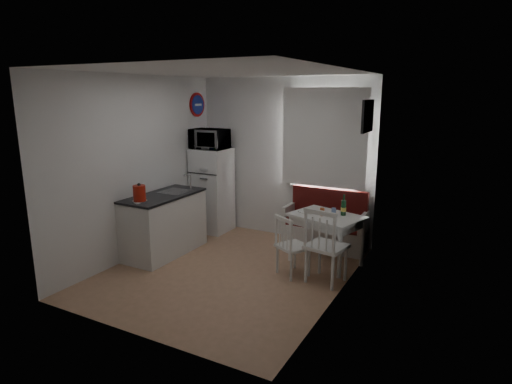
# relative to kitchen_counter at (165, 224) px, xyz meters

# --- Properties ---
(floor) EXTENTS (3.00, 3.50, 0.02)m
(floor) POSITION_rel_kitchen_counter_xyz_m (1.20, -0.16, -0.46)
(floor) COLOR #A77C59
(floor) RESTS_ON ground
(ceiling) EXTENTS (3.00, 3.50, 0.02)m
(ceiling) POSITION_rel_kitchen_counter_xyz_m (1.20, -0.16, 2.14)
(ceiling) COLOR white
(ceiling) RESTS_ON wall_back
(wall_back) EXTENTS (3.00, 0.02, 2.60)m
(wall_back) POSITION_rel_kitchen_counter_xyz_m (1.20, 1.59, 0.84)
(wall_back) COLOR white
(wall_back) RESTS_ON floor
(wall_front) EXTENTS (3.00, 0.02, 2.60)m
(wall_front) POSITION_rel_kitchen_counter_xyz_m (1.20, -1.91, 0.84)
(wall_front) COLOR white
(wall_front) RESTS_ON floor
(wall_left) EXTENTS (0.02, 3.50, 2.60)m
(wall_left) POSITION_rel_kitchen_counter_xyz_m (-0.30, -0.16, 0.84)
(wall_left) COLOR white
(wall_left) RESTS_ON floor
(wall_right) EXTENTS (0.02, 3.50, 2.60)m
(wall_right) POSITION_rel_kitchen_counter_xyz_m (2.70, -0.16, 0.84)
(wall_right) COLOR white
(wall_right) RESTS_ON floor
(window) EXTENTS (1.22, 0.06, 1.47)m
(window) POSITION_rel_kitchen_counter_xyz_m (1.90, 1.56, 1.17)
(window) COLOR white
(window) RESTS_ON wall_back
(curtain) EXTENTS (1.35, 0.02, 1.50)m
(curtain) POSITION_rel_kitchen_counter_xyz_m (1.90, 1.49, 1.22)
(curtain) COLOR white
(curtain) RESTS_ON wall_back
(kitchen_counter) EXTENTS (0.62, 1.32, 1.16)m
(kitchen_counter) POSITION_rel_kitchen_counter_xyz_m (0.00, 0.00, 0.00)
(kitchen_counter) COLOR white
(kitchen_counter) RESTS_ON floor
(wall_sign) EXTENTS (0.03, 0.40, 0.40)m
(wall_sign) POSITION_rel_kitchen_counter_xyz_m (-0.27, 1.29, 1.69)
(wall_sign) COLOR navy
(wall_sign) RESTS_ON wall_left
(picture_frame) EXTENTS (0.04, 0.52, 0.42)m
(picture_frame) POSITION_rel_kitchen_counter_xyz_m (2.67, 0.94, 1.59)
(picture_frame) COLOR black
(picture_frame) RESTS_ON wall_right
(bench) EXTENTS (1.26, 0.48, 0.90)m
(bench) POSITION_rel_kitchen_counter_xyz_m (2.03, 1.35, -0.16)
(bench) COLOR white
(bench) RESTS_ON floor
(dining_table) EXTENTS (1.09, 0.90, 0.71)m
(dining_table) POSITION_rel_kitchen_counter_xyz_m (2.25, 0.73, 0.17)
(dining_table) COLOR white
(dining_table) RESTS_ON floor
(chair_left) EXTENTS (0.51, 0.52, 0.43)m
(chair_left) POSITION_rel_kitchen_counter_xyz_m (2.00, 0.08, 0.05)
(chair_left) COLOR white
(chair_left) RESTS_ON floor
(chair_right) EXTENTS (0.53, 0.51, 0.53)m
(chair_right) POSITION_rel_kitchen_counter_xyz_m (2.45, 0.06, 0.15)
(chair_right) COLOR white
(chair_right) RESTS_ON floor
(fridge) EXTENTS (0.57, 0.57, 1.43)m
(fridge) POSITION_rel_kitchen_counter_xyz_m (0.02, 1.24, 0.26)
(fridge) COLOR white
(fridge) RESTS_ON floor
(microwave) EXTENTS (0.60, 0.40, 0.33)m
(microwave) POSITION_rel_kitchen_counter_xyz_m (0.02, 1.19, 1.14)
(microwave) COLOR white
(microwave) RESTS_ON fridge
(kettle) EXTENTS (0.20, 0.20, 0.26)m
(kettle) POSITION_rel_kitchen_counter_xyz_m (0.05, -0.54, 0.58)
(kettle) COLOR #AD1B0D
(kettle) RESTS_ON kitchen_counter
(wine_bottle) EXTENTS (0.07, 0.07, 0.29)m
(wine_bottle) POSITION_rel_kitchen_counter_xyz_m (2.45, 0.83, 0.40)
(wine_bottle) COLOR #154321
(wine_bottle) RESTS_ON dining_table
(drinking_glass_orange) EXTENTS (0.06, 0.06, 0.10)m
(drinking_glass_orange) POSITION_rel_kitchen_counter_xyz_m (2.20, 0.68, 0.30)
(drinking_glass_orange) COLOR #C65321
(drinking_glass_orange) RESTS_ON dining_table
(drinking_glass_blue) EXTENTS (0.06, 0.06, 0.10)m
(drinking_glass_blue) POSITION_rel_kitchen_counter_xyz_m (2.33, 0.78, 0.30)
(drinking_glass_blue) COLOR #7A97CF
(drinking_glass_blue) RESTS_ON dining_table
(plate) EXTENTS (0.25, 0.25, 0.02)m
(plate) POSITION_rel_kitchen_counter_xyz_m (1.95, 0.75, 0.26)
(plate) COLOR white
(plate) RESTS_ON dining_table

